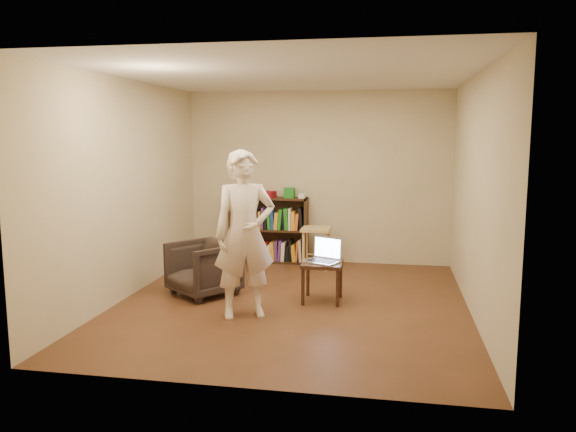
% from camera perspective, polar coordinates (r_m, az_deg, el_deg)
% --- Properties ---
extents(floor, '(4.50, 4.50, 0.00)m').
position_cam_1_polar(floor, '(6.62, 0.41, -8.84)').
color(floor, '#472B16').
rests_on(floor, ground).
extents(ceiling, '(4.50, 4.50, 0.00)m').
position_cam_1_polar(ceiling, '(6.36, 0.43, 14.16)').
color(ceiling, silver).
rests_on(ceiling, wall_back).
extents(wall_back, '(4.00, 0.00, 4.00)m').
position_cam_1_polar(wall_back, '(8.58, 3.02, 3.92)').
color(wall_back, beige).
rests_on(wall_back, floor).
extents(wall_left, '(0.00, 4.50, 4.50)m').
position_cam_1_polar(wall_left, '(6.99, -15.98, 2.63)').
color(wall_left, beige).
rests_on(wall_left, floor).
extents(wall_right, '(0.00, 4.50, 4.50)m').
position_cam_1_polar(wall_right, '(6.33, 18.56, 1.97)').
color(wall_right, beige).
rests_on(wall_right, floor).
extents(bookshelf, '(1.20, 0.30, 1.00)m').
position_cam_1_polar(bookshelf, '(8.65, -1.96, -1.78)').
color(bookshelf, black).
rests_on(bookshelf, floor).
extents(box_yellow, '(0.23, 0.19, 0.16)m').
position_cam_1_polar(box_yellow, '(8.62, -4.10, 2.48)').
color(box_yellow, gold).
rests_on(box_yellow, bookshelf).
extents(red_cloth, '(0.32, 0.26, 0.09)m').
position_cam_1_polar(red_cloth, '(8.58, -2.30, 2.23)').
color(red_cloth, maroon).
rests_on(red_cloth, bookshelf).
extents(box_green, '(0.15, 0.15, 0.15)m').
position_cam_1_polar(box_green, '(8.50, 0.15, 2.37)').
color(box_green, '#217B20').
rests_on(box_green, bookshelf).
extents(box_white, '(0.09, 0.09, 0.07)m').
position_cam_1_polar(box_white, '(8.44, 1.42, 2.06)').
color(box_white, white).
rests_on(box_white, bookshelf).
extents(stool, '(0.42, 0.42, 0.60)m').
position_cam_1_polar(stool, '(8.22, 2.89, -1.98)').
color(stool, tan).
rests_on(stool, floor).
extents(armchair, '(1.00, 1.00, 0.66)m').
position_cam_1_polar(armchair, '(6.95, -8.60, -5.28)').
color(armchair, '#2F251F').
rests_on(armchair, floor).
extents(side_table, '(0.46, 0.46, 0.47)m').
position_cam_1_polar(side_table, '(6.61, 3.51, -5.37)').
color(side_table, black).
rests_on(side_table, floor).
extents(laptop, '(0.46, 0.41, 0.29)m').
position_cam_1_polar(laptop, '(6.59, 3.66, -4.13)').
color(laptop, '#BAB9BF').
rests_on(laptop, side_table).
extents(person, '(0.77, 0.66, 1.79)m').
position_cam_1_polar(person, '(5.98, -4.43, -1.88)').
color(person, beige).
rests_on(person, floor).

